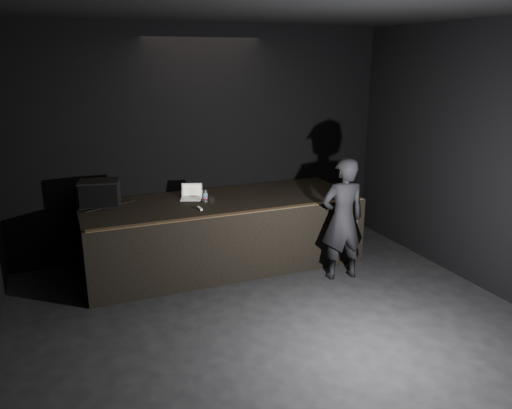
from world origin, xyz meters
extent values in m
plane|color=black|center=(0.00, 0.00, 0.00)|extent=(7.00, 7.00, 0.00)
cube|color=black|center=(0.00, 3.50, 1.75)|extent=(6.00, 0.10, 3.50)
cube|color=black|center=(0.00, 2.73, 0.50)|extent=(4.00, 1.50, 1.00)
cube|color=brown|center=(0.00, 2.02, 1.01)|extent=(3.92, 0.10, 0.01)
cube|color=black|center=(-1.67, 3.11, 1.18)|extent=(0.61, 0.48, 0.36)
cube|color=black|center=(-1.71, 2.91, 1.18)|extent=(0.50, 0.12, 0.30)
cylinder|color=black|center=(-1.54, 2.99, 1.01)|extent=(0.74, 0.36, 0.02)
cube|color=white|center=(-0.40, 2.93, 1.01)|extent=(0.36, 0.30, 0.02)
cube|color=silver|center=(-0.40, 2.93, 1.02)|extent=(0.28, 0.21, 0.00)
cube|color=white|center=(-0.35, 3.05, 1.11)|extent=(0.31, 0.17, 0.19)
cube|color=#DF8141|center=(-0.36, 3.05, 1.11)|extent=(0.27, 0.14, 0.16)
cylinder|color=silver|center=(-0.25, 2.73, 1.09)|extent=(0.07, 0.07, 0.18)
cylinder|color=navy|center=(-0.25, 2.73, 1.10)|extent=(0.08, 0.08, 0.08)
cylinder|color=maroon|center=(-0.25, 2.73, 1.05)|extent=(0.08, 0.08, 0.01)
cylinder|color=white|center=(-0.19, 2.60, 1.05)|extent=(0.08, 0.08, 0.10)
cube|color=white|center=(-0.42, 2.39, 1.01)|extent=(0.04, 0.14, 0.03)
imported|color=black|center=(1.40, 1.63, 0.87)|extent=(0.67, 0.47, 1.73)
camera|label=1|loc=(-2.18, -3.98, 3.02)|focal=35.00mm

